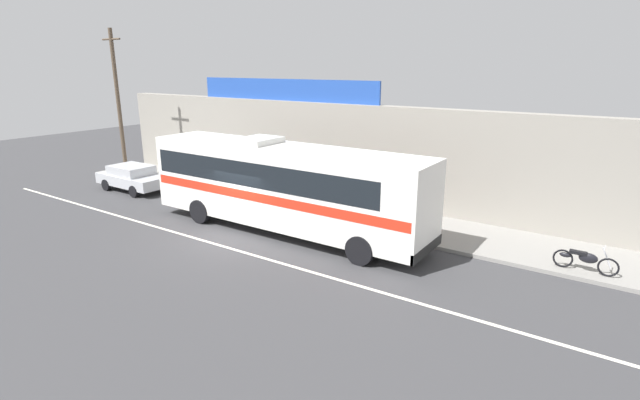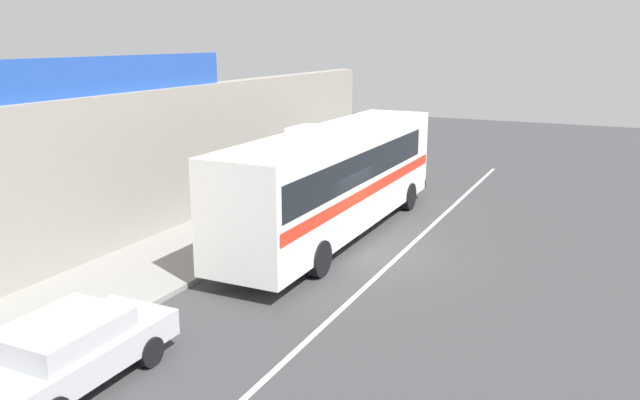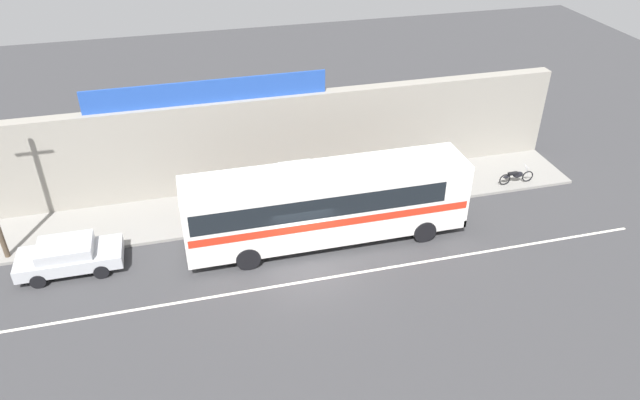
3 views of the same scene
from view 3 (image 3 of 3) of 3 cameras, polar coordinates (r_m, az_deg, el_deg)
The scene contains 10 objects.
ground_plane at distance 25.37m, azimuth -1.26°, elevation -6.57°, with size 70.00×70.00×0.00m, color #3A3A3D.
sidewalk_slab at distance 29.46m, azimuth -3.58°, elevation -0.26°, with size 30.00×3.60×0.14m, color gray.
storefront_facade at distance 30.15m, azimuth -4.54°, elevation 5.62°, with size 30.00×0.70×4.80m, color gray.
storefront_billboard at distance 28.64m, azimuth -10.71°, elevation 10.14°, with size 11.30×0.12×1.10m, color #234CAD.
road_center_stripe at distance 24.77m, azimuth -0.83°, elevation -7.69°, with size 30.00×0.14×0.01m, color silver.
intercity_bus at distance 25.82m, azimuth 0.47°, elevation -0.13°, with size 12.39×2.60×3.78m.
parked_car at distance 26.97m, azimuth -22.85°, elevation -4.91°, with size 4.22×1.92×1.37m.
motorcycle_blue at distance 29.69m, azimuth 8.85°, elevation 0.78°, with size 1.89×0.56×0.94m.
motorcycle_black at distance 32.27m, azimuth 18.22°, elevation 2.19°, with size 1.92×0.56×0.94m.
pedestrian_near_shop at distance 28.87m, azimuth 0.21°, elevation 1.57°, with size 0.30×0.48×1.72m.
Camera 3 is at (-4.34, -19.20, 16.00)m, focal length 33.50 mm.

